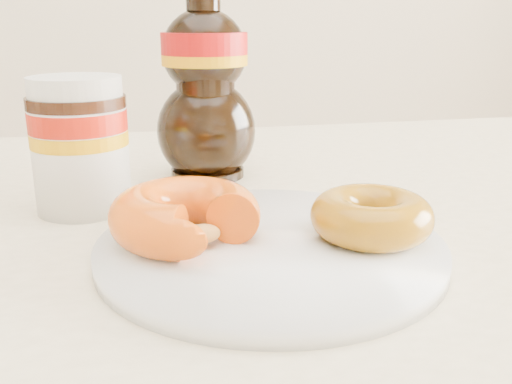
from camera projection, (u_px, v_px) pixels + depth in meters
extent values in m
cube|color=#FCE8BF|center=(255.00, 249.00, 0.49)|extent=(1.40, 0.90, 0.04)
cylinder|color=white|center=(270.00, 248.00, 0.43)|extent=(0.26, 0.26, 0.01)
torus|color=white|center=(270.00, 246.00, 0.43)|extent=(0.26, 0.26, 0.01)
torus|color=#F64D0D|center=(185.00, 215.00, 0.42)|extent=(0.15, 0.15, 0.04)
torus|color=#8E5909|center=(371.00, 216.00, 0.43)|extent=(0.12, 0.12, 0.03)
cylinder|color=white|center=(81.00, 156.00, 0.52)|extent=(0.09, 0.09, 0.10)
cylinder|color=#8E1005|center=(78.00, 120.00, 0.51)|extent=(0.09, 0.09, 0.02)
cylinder|color=#D89905|center=(80.00, 138.00, 0.51)|extent=(0.09, 0.09, 0.01)
cylinder|color=black|center=(76.00, 102.00, 0.50)|extent=(0.09, 0.09, 0.01)
cylinder|color=white|center=(75.00, 88.00, 0.50)|extent=(0.08, 0.08, 0.02)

